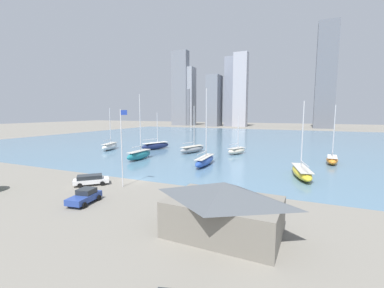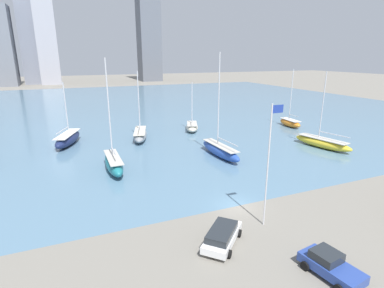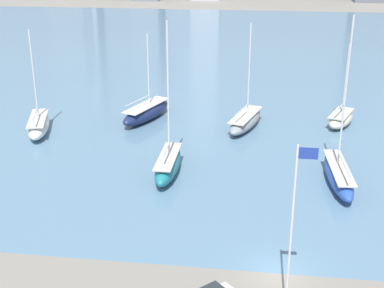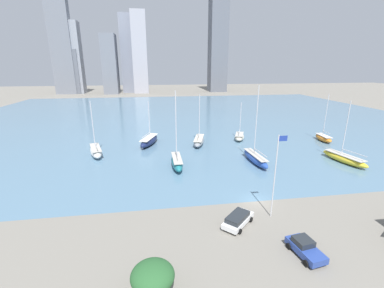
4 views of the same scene
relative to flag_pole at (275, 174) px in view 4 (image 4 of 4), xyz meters
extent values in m
plane|color=gray|center=(-0.51, 4.10, -6.27)|extent=(500.00, 500.00, 0.00)
cube|color=slate|center=(-0.51, 74.10, -6.26)|extent=(180.00, 140.00, 0.00)
cylinder|color=silver|center=(-0.06, 0.00, -0.49)|extent=(0.14, 0.14, 11.56)
cube|color=#1E3899|center=(0.56, 0.00, 4.79)|extent=(1.10, 0.03, 0.70)
ellipsoid|color=#285B2D|center=(-16.04, -10.23, -4.25)|extent=(3.93, 3.93, 2.18)
cube|color=slate|center=(-76.49, 172.60, 25.33)|extent=(14.09, 7.29, 63.19)
cube|color=slate|center=(-71.29, 175.00, 9.14)|extent=(9.18, 10.88, 30.81)
cube|color=#8E939E|center=(-69.67, 175.40, 18.45)|extent=(9.82, 9.94, 49.43)
cube|color=slate|center=(-44.52, 169.69, 14.13)|extent=(9.93, 13.87, 40.79)
cube|color=gray|center=(-30.54, 177.31, 21.35)|extent=(13.16, 9.95, 55.24)
cube|color=#A8A8B2|center=(-23.30, 170.76, 22.08)|extent=(10.46, 7.67, 56.70)
cube|color=slate|center=(35.54, 175.09, 29.92)|extent=(12.89, 13.81, 72.37)
ellipsoid|color=yellow|center=(24.33, 17.02, -5.43)|extent=(4.68, 10.95, 1.66)
cube|color=#BCB7AD|center=(24.33, 17.02, -4.65)|extent=(3.83, 8.98, 0.10)
cube|color=#2D2D33|center=(24.33, 17.02, -5.89)|extent=(0.56, 1.91, 0.75)
cylinder|color=silver|center=(24.16, 17.80, 1.07)|extent=(0.18, 0.18, 11.33)
cylinder|color=silver|center=(24.74, 15.12, -3.50)|extent=(1.30, 5.40, 0.14)
ellipsoid|color=orange|center=(30.18, 32.37, -5.45)|extent=(2.69, 6.89, 1.62)
cube|color=silver|center=(30.18, 32.37, -4.69)|extent=(2.21, 5.65, 0.10)
cube|color=#2D2D33|center=(30.18, 32.37, -5.90)|extent=(0.24, 1.22, 0.73)
cylinder|color=silver|center=(30.21, 32.88, 0.90)|extent=(0.18, 0.18, 11.07)
cylinder|color=silver|center=(30.11, 31.35, -3.54)|extent=(0.35, 3.06, 0.14)
ellipsoid|color=white|center=(-28.75, 29.54, -5.30)|extent=(4.90, 9.31, 1.93)
cube|color=#BCB7AD|center=(-28.75, 29.54, -4.38)|extent=(4.01, 7.64, 0.10)
cube|color=#2D2D33|center=(-28.75, 29.54, -5.83)|extent=(0.62, 1.60, 0.87)
cylinder|color=silver|center=(-28.95, 30.19, 0.91)|extent=(0.18, 0.18, 10.48)
cylinder|color=silver|center=(-28.28, 27.95, -3.23)|extent=(1.48, 4.52, 0.14)
ellipsoid|color=#1E757F|center=(-11.08, 19.61, -5.23)|extent=(2.15, 9.01, 2.07)
cube|color=#BCB7AD|center=(-11.08, 19.61, -4.24)|extent=(1.76, 7.39, 0.10)
cube|color=#2D2D33|center=(-11.08, 19.61, -5.80)|extent=(0.16, 1.62, 0.93)
cylinder|color=silver|center=(-11.08, 20.29, 2.39)|extent=(0.18, 0.18, 13.17)
cylinder|color=silver|center=(-11.07, 18.63, -3.09)|extent=(0.15, 3.32, 0.14)
ellipsoid|color=beige|center=(7.95, 37.09, -5.43)|extent=(4.81, 7.20, 1.66)
cube|color=#BCB7AD|center=(7.95, 37.09, -4.65)|extent=(3.94, 5.91, 0.10)
cube|color=#2D2D33|center=(7.95, 37.09, -5.89)|extent=(0.59, 1.19, 0.75)
cylinder|color=silver|center=(8.14, 37.57, -0.31)|extent=(0.18, 0.18, 8.59)
cylinder|color=silver|center=(7.48, 35.87, -3.50)|extent=(1.46, 3.45, 0.14)
ellipsoid|color=#284CA8|center=(5.56, 19.62, -5.34)|extent=(2.69, 10.79, 1.85)
cube|color=#BCB7AD|center=(5.56, 19.62, -4.46)|extent=(2.21, 8.85, 0.10)
cube|color=#2D2D33|center=(5.56, 19.62, -5.85)|extent=(0.27, 1.93, 0.83)
cylinder|color=silver|center=(5.51, 20.42, 2.68)|extent=(0.18, 0.18, 14.18)
cylinder|color=silver|center=(5.67, 17.62, -3.31)|extent=(0.45, 5.60, 0.14)
ellipsoid|color=#19234C|center=(-16.77, 35.97, -5.24)|extent=(5.89, 10.29, 2.05)
cube|color=silver|center=(-16.77, 35.97, -4.27)|extent=(4.83, 8.44, 0.10)
cube|color=#2D2D33|center=(-16.77, 35.97, -5.80)|extent=(0.78, 1.75, 0.92)
cylinder|color=silver|center=(-16.51, 36.68, 0.32)|extent=(0.18, 0.18, 9.08)
cylinder|color=silver|center=(-17.44, 34.17, -3.12)|extent=(2.00, 5.06, 0.14)
ellipsoid|color=gray|center=(-3.92, 34.48, -5.36)|extent=(5.02, 9.94, 1.80)
cube|color=beige|center=(-3.92, 34.48, -4.51)|extent=(4.12, 8.15, 0.10)
cube|color=#2D2D33|center=(-3.92, 34.48, -5.86)|extent=(0.63, 1.71, 0.81)
cylinder|color=silver|center=(-3.72, 35.18, 1.08)|extent=(0.18, 0.18, 11.09)
cylinder|color=silver|center=(-4.38, 32.88, -3.36)|extent=(1.45, 4.64, 0.14)
cube|color=white|center=(-5.12, -1.19, -5.62)|extent=(5.11, 5.06, 0.62)
cube|color=#23282D|center=(-5.26, -1.33, -5.01)|extent=(3.84, 3.81, 0.60)
cylinder|color=black|center=(-4.73, 0.68, -5.93)|extent=(0.68, 0.68, 0.67)
cylinder|color=black|center=(-3.24, -0.84, -5.93)|extent=(0.68, 0.68, 0.67)
cylinder|color=black|center=(-6.99, -1.53, -5.93)|extent=(0.68, 0.68, 0.67)
cylinder|color=black|center=(-5.50, -3.05, -5.93)|extent=(0.68, 0.68, 0.67)
cube|color=#284293|center=(0.29, -7.68, -5.55)|extent=(2.72, 4.68, 0.72)
cube|color=#23282D|center=(0.22, -7.20, -4.87)|extent=(2.08, 2.11, 0.65)
cylinder|color=black|center=(-0.96, -6.49, -5.91)|extent=(0.39, 0.74, 0.70)
cylinder|color=black|center=(1.12, -6.17, -5.91)|extent=(0.39, 0.74, 0.70)
cylinder|color=black|center=(-0.53, -9.20, -5.91)|extent=(0.39, 0.74, 0.70)
cylinder|color=black|center=(1.54, -8.87, -5.91)|extent=(0.39, 0.74, 0.70)
camera|label=1|loc=(24.62, -29.97, 4.78)|focal=24.00mm
camera|label=2|loc=(-16.00, -20.67, 9.11)|focal=28.00mm
camera|label=3|loc=(-2.36, -28.53, 16.40)|focal=50.00mm
camera|label=4|loc=(-15.32, -28.73, 13.49)|focal=24.00mm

